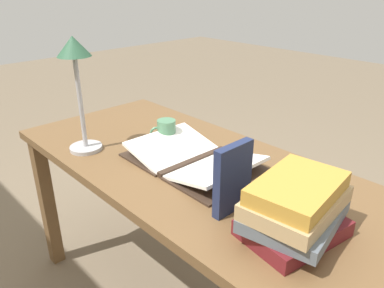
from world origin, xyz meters
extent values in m
cube|color=brown|center=(0.00, 0.00, 0.73)|extent=(1.54, 0.71, 0.03)
cube|color=brown|center=(0.72, -0.30, 0.35)|extent=(0.06, 0.06, 0.71)
cube|color=brown|center=(0.72, 0.30, 0.35)|extent=(0.06, 0.06, 0.71)
cube|color=#38281E|center=(-0.02, 0.00, 0.75)|extent=(0.03, 0.33, 0.02)
cube|color=#38281E|center=(-0.15, 0.00, 0.75)|extent=(0.24, 0.34, 0.01)
cube|color=#38281E|center=(0.12, 0.00, 0.75)|extent=(0.24, 0.34, 0.01)
cube|color=white|center=(-0.14, 0.00, 0.77)|extent=(0.23, 0.32, 0.06)
cube|color=white|center=(0.11, 0.00, 0.77)|extent=(0.23, 0.32, 0.06)
cube|color=maroon|center=(-0.51, 0.10, 0.77)|extent=(0.24, 0.30, 0.05)
cube|color=slate|center=(-0.51, 0.10, 0.81)|extent=(0.26, 0.31, 0.04)
cube|color=tan|center=(-0.51, 0.10, 0.85)|extent=(0.22, 0.31, 0.04)
cube|color=#BC8933|center=(-0.51, 0.10, 0.89)|extent=(0.21, 0.29, 0.04)
cube|color=#1E284C|center=(-0.32, 0.13, 0.85)|extent=(0.03, 0.14, 0.22)
cylinder|color=#ADADB2|center=(0.38, 0.23, 0.75)|extent=(0.13, 0.13, 0.02)
cylinder|color=#ADADB2|center=(0.38, 0.23, 0.94)|extent=(0.02, 0.02, 0.36)
cone|color=#285138|center=(0.38, 0.23, 1.16)|extent=(0.13, 0.13, 0.07)
cylinder|color=#4C7F5B|center=(0.20, -0.05, 0.80)|extent=(0.08, 0.08, 0.10)
torus|color=#4C7F5B|center=(0.22, -0.01, 0.80)|extent=(0.04, 0.05, 0.06)
camera|label=1|loc=(-0.92, 0.87, 1.39)|focal=35.00mm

